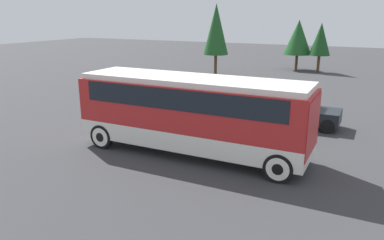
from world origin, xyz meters
name	(u,v)px	position (x,y,z in m)	size (l,w,h in m)	color
ground_plane	(192,153)	(0.00, 0.00, 0.00)	(120.00, 120.00, 0.00)	#38383A
tour_bus	(194,109)	(0.10, 0.00, 1.93)	(9.56, 2.68, 3.21)	silver
parked_car_near	(198,100)	(-2.89, 6.54, 0.67)	(4.52, 1.97, 1.33)	maroon
parked_car_mid	(186,90)	(-4.92, 8.83, 0.67)	(4.40, 1.86, 1.31)	silver
parked_car_far	(298,111)	(3.11, 6.16, 0.75)	(4.06, 1.80, 1.50)	black
tree_left	(216,29)	(-7.50, 19.92, 4.25)	(2.34, 2.34, 6.60)	brown
tree_center	(298,37)	(-1.28, 26.88, 3.33)	(2.85, 2.85, 5.10)	brown
tree_right	(321,39)	(1.05, 26.10, 3.24)	(2.04, 2.04, 4.84)	brown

